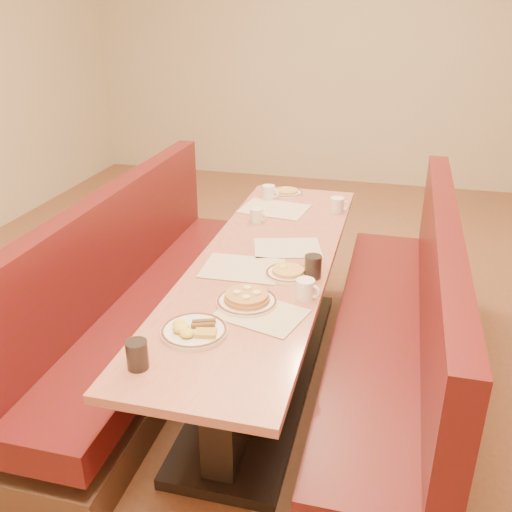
% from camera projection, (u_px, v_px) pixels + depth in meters
% --- Properties ---
extents(ground, '(8.00, 8.00, 0.00)m').
position_uv_depth(ground, '(264.00, 376.00, 3.32)').
color(ground, '#9E6647').
rests_on(ground, ground).
extents(room_envelope, '(6.04, 8.04, 2.82)m').
position_uv_depth(room_envelope, '(266.00, 18.00, 2.52)').
color(room_envelope, beige).
rests_on(room_envelope, ground).
extents(diner_table, '(0.70, 2.50, 0.75)m').
position_uv_depth(diner_table, '(264.00, 321.00, 3.16)').
color(diner_table, black).
rests_on(diner_table, ground).
extents(booth_left, '(0.55, 2.50, 1.05)m').
position_uv_depth(booth_left, '(142.00, 307.00, 3.34)').
color(booth_left, '#4C3326').
rests_on(booth_left, ground).
extents(booth_right, '(0.55, 2.50, 1.05)m').
position_uv_depth(booth_right, '(399.00, 341.00, 3.01)').
color(booth_right, '#4C3326').
rests_on(booth_right, ground).
extents(placemat_near_left, '(0.41, 0.31, 0.00)m').
position_uv_depth(placemat_near_left, '(242.00, 268.00, 2.91)').
color(placemat_near_left, beige).
rests_on(placemat_near_left, diner_table).
extents(placemat_near_right, '(0.42, 0.36, 0.00)m').
position_uv_depth(placemat_near_right, '(261.00, 313.00, 2.49)').
color(placemat_near_right, beige).
rests_on(placemat_near_right, diner_table).
extents(placemat_far_left, '(0.46, 0.37, 0.00)m').
position_uv_depth(placemat_far_left, '(274.00, 209.00, 3.72)').
color(placemat_far_left, beige).
rests_on(placemat_far_left, diner_table).
extents(placemat_far_right, '(0.42, 0.36, 0.00)m').
position_uv_depth(placemat_far_right, '(287.00, 248.00, 3.14)').
color(placemat_far_right, beige).
rests_on(placemat_far_right, diner_table).
extents(pancake_plate, '(0.28, 0.28, 0.06)m').
position_uv_depth(pancake_plate, '(247.00, 299.00, 2.57)').
color(pancake_plate, white).
rests_on(pancake_plate, diner_table).
extents(eggs_plate, '(0.28, 0.28, 0.06)m').
position_uv_depth(eggs_plate, '(193.00, 330.00, 2.34)').
color(eggs_plate, white).
rests_on(eggs_plate, diner_table).
extents(extra_plate_mid, '(0.23, 0.23, 0.05)m').
position_uv_depth(extra_plate_mid, '(288.00, 272.00, 2.84)').
color(extra_plate_mid, white).
rests_on(extra_plate_mid, diner_table).
extents(extra_plate_far, '(0.22, 0.22, 0.04)m').
position_uv_depth(extra_plate_far, '(287.00, 192.00, 3.99)').
color(extra_plate_far, white).
rests_on(extra_plate_far, diner_table).
extents(coffee_mug_a, '(0.12, 0.09, 0.09)m').
position_uv_depth(coffee_mug_a, '(306.00, 289.00, 2.61)').
color(coffee_mug_a, white).
rests_on(coffee_mug_a, diner_table).
extents(coffee_mug_b, '(0.11, 0.08, 0.09)m').
position_uv_depth(coffee_mug_b, '(257.00, 215.00, 3.49)').
color(coffee_mug_b, white).
rests_on(coffee_mug_b, diner_table).
extents(coffee_mug_c, '(0.12, 0.09, 0.09)m').
position_uv_depth(coffee_mug_c, '(338.00, 205.00, 3.66)').
color(coffee_mug_c, white).
rests_on(coffee_mug_c, diner_table).
extents(coffee_mug_d, '(0.12, 0.09, 0.09)m').
position_uv_depth(coffee_mug_d, '(269.00, 192.00, 3.89)').
color(coffee_mug_d, white).
rests_on(coffee_mug_d, diner_table).
extents(soda_tumbler_near, '(0.08, 0.08, 0.11)m').
position_uv_depth(soda_tumbler_near, '(137.00, 355.00, 2.11)').
color(soda_tumbler_near, black).
rests_on(soda_tumbler_near, diner_table).
extents(soda_tumbler_mid, '(0.08, 0.08, 0.12)m').
position_uv_depth(soda_tumbler_mid, '(313.00, 267.00, 2.80)').
color(soda_tumbler_mid, black).
rests_on(soda_tumbler_mid, diner_table).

